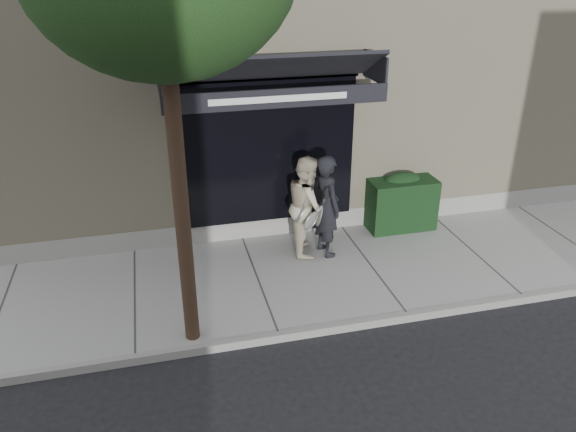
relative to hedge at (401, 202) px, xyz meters
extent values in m
plane|color=black|center=(-1.10, -1.25, -0.66)|extent=(80.00, 80.00, 0.00)
cube|color=#A0A09B|center=(-1.10, -1.25, -0.60)|extent=(20.00, 3.00, 0.12)
cube|color=gray|center=(-1.10, -2.80, -0.59)|extent=(20.00, 0.10, 0.14)
cube|color=beige|center=(-1.10, 3.75, 2.09)|extent=(14.00, 7.00, 5.50)
cube|color=gray|center=(-1.10, 0.45, -0.41)|extent=(14.02, 0.42, 0.50)
cube|color=black|center=(-2.60, 0.30, 1.14)|extent=(3.20, 0.30, 2.60)
cube|color=gray|center=(-4.20, 0.45, 1.14)|extent=(0.08, 0.40, 2.60)
cube|color=gray|center=(-1.00, 0.45, 1.14)|extent=(0.08, 0.40, 2.60)
cube|color=gray|center=(-2.60, 0.45, 2.48)|extent=(3.36, 0.40, 0.12)
cube|color=black|center=(-2.60, -0.25, 2.74)|extent=(3.60, 1.03, 0.55)
cube|color=black|center=(-2.60, -0.75, 2.35)|extent=(3.60, 0.05, 0.30)
cube|color=white|center=(-2.60, -0.78, 2.35)|extent=(2.20, 0.01, 0.10)
cube|color=black|center=(-4.38, -0.25, 2.66)|extent=(0.04, 1.00, 0.45)
cube|color=black|center=(-0.82, -0.25, 2.66)|extent=(0.04, 1.00, 0.45)
cube|color=black|center=(0.00, 0.00, -0.04)|extent=(1.30, 0.70, 1.00)
ellipsoid|color=black|center=(0.00, 0.00, 0.46)|extent=(0.71, 0.38, 0.27)
cylinder|color=black|center=(-4.30, -2.55, 1.74)|extent=(0.20, 0.20, 4.80)
imported|color=black|center=(-1.73, -0.66, 0.39)|extent=(0.57, 0.75, 1.85)
torus|color=silver|center=(-1.95, -0.95, 0.35)|extent=(0.16, 0.32, 0.30)
cylinder|color=silver|center=(-1.95, -0.95, 0.35)|extent=(0.13, 0.28, 0.26)
cylinder|color=silver|center=(-1.95, -0.95, 0.35)|extent=(0.18, 0.06, 0.06)
cylinder|color=black|center=(-1.95, -0.95, 0.35)|extent=(0.20, 0.07, 0.08)
torus|color=silver|center=(-2.11, -0.99, 0.30)|extent=(0.20, 0.31, 0.26)
cylinder|color=silver|center=(-2.11, -0.99, 0.30)|extent=(0.17, 0.27, 0.22)
cylinder|color=silver|center=(-2.11, -0.99, 0.30)|extent=(0.16, 0.02, 0.12)
cylinder|color=black|center=(-2.11, -0.99, 0.30)|extent=(0.18, 0.03, 0.14)
imported|color=beige|center=(-2.03, -0.50, 0.36)|extent=(0.81, 0.97, 1.80)
torus|color=silver|center=(-2.25, -0.74, 0.34)|extent=(0.18, 0.32, 0.28)
cylinder|color=silver|center=(-2.25, -0.74, 0.34)|extent=(0.15, 0.28, 0.25)
cylinder|color=silver|center=(-2.25, -0.74, 0.34)|extent=(0.17, 0.04, 0.10)
cylinder|color=black|center=(-2.25, -0.74, 0.34)|extent=(0.20, 0.05, 0.12)
camera|label=1|loc=(-4.56, -9.16, 4.42)|focal=35.00mm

